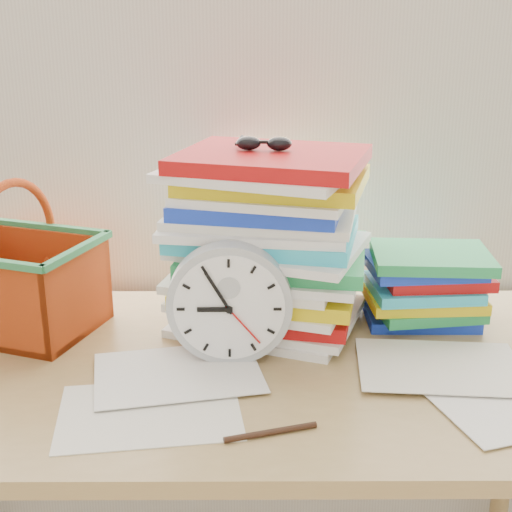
{
  "coord_description": "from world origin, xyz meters",
  "views": [
    {
      "loc": [
        0.04,
        0.43,
        1.36
      ],
      "look_at": [
        0.04,
        1.6,
        0.96
      ],
      "focal_mm": 50.0,
      "sensor_mm": 36.0,
      "label": 1
    }
  ],
  "objects_px": {
    "clock": "(230,303)",
    "desk": "(233,398)",
    "book_stack": "(427,286)",
    "basket": "(16,258)",
    "paper_stack": "(266,242)"
  },
  "relations": [
    {
      "from": "clock",
      "to": "desk",
      "type": "bearing_deg",
      "value": -70.8
    },
    {
      "from": "desk",
      "to": "book_stack",
      "type": "relative_size",
      "value": 5.34
    },
    {
      "from": "clock",
      "to": "book_stack",
      "type": "relative_size",
      "value": 0.85
    },
    {
      "from": "clock",
      "to": "book_stack",
      "type": "height_order",
      "value": "clock"
    },
    {
      "from": "book_stack",
      "to": "basket",
      "type": "distance_m",
      "value": 0.82
    },
    {
      "from": "paper_stack",
      "to": "basket",
      "type": "relative_size",
      "value": 1.24
    },
    {
      "from": "paper_stack",
      "to": "book_stack",
      "type": "bearing_deg",
      "value": 2.4
    },
    {
      "from": "desk",
      "to": "book_stack",
      "type": "bearing_deg",
      "value": 24.5
    },
    {
      "from": "book_stack",
      "to": "paper_stack",
      "type": "bearing_deg",
      "value": -177.6
    },
    {
      "from": "basket",
      "to": "clock",
      "type": "bearing_deg",
      "value": 1.03
    },
    {
      "from": "clock",
      "to": "paper_stack",
      "type": "bearing_deg",
      "value": 66.57
    },
    {
      "from": "book_stack",
      "to": "basket",
      "type": "height_order",
      "value": "basket"
    },
    {
      "from": "desk",
      "to": "clock",
      "type": "distance_m",
      "value": 0.19
    },
    {
      "from": "desk",
      "to": "paper_stack",
      "type": "xyz_separation_m",
      "value": [
        0.06,
        0.16,
        0.25
      ]
    },
    {
      "from": "clock",
      "to": "book_stack",
      "type": "distance_m",
      "value": 0.43
    }
  ]
}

